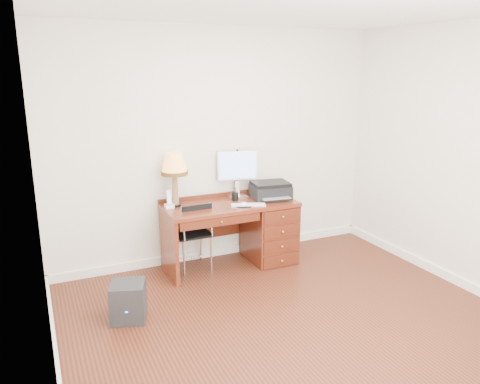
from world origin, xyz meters
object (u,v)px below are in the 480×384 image
phone (169,203)px  chair (194,230)px  equipment_box (128,301)px  desk (255,228)px  monitor (237,168)px  printer (270,190)px  leg_lamp (174,167)px

phone → chair: (0.24, -0.09, -0.32)m
equipment_box → phone: bearing=70.8°
desk → monitor: size_ratio=2.74×
printer → leg_lamp: leg_lamp is taller
desk → leg_lamp: (-0.92, 0.15, 0.78)m
phone → leg_lamp: bearing=26.4°
leg_lamp → phone: leg_lamp is taller
monitor → desk: bearing=-49.9°
desk → equipment_box: bearing=-155.7°
desk → phone: (-1.00, 0.11, 0.40)m
desk → monitor: 0.73m
chair → equipment_box: (-0.90, -0.77, -0.31)m
printer → chair: size_ratio=0.59×
monitor → phone: size_ratio=2.76×
printer → phone: 1.20m
phone → equipment_box: (-0.65, -0.86, -0.63)m
leg_lamp → phone: bearing=-154.6°
chair → equipment_box: bearing=-140.9°
monitor → phone: monitor is taller
monitor → printer: size_ratio=1.15×
desk → monitor: bearing=118.5°
monitor → printer: 0.47m
desk → printer: 0.48m
phone → equipment_box: 1.25m
printer → chair: printer is taller
chair → leg_lamp: bearing=140.0°
chair → desk: bearing=-3.1°
desk → equipment_box: 1.83m
monitor → chair: size_ratio=0.68×
desk → leg_lamp: bearing=170.7°
leg_lamp → equipment_box: size_ratio=1.70×
equipment_box → printer: bearing=40.4°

